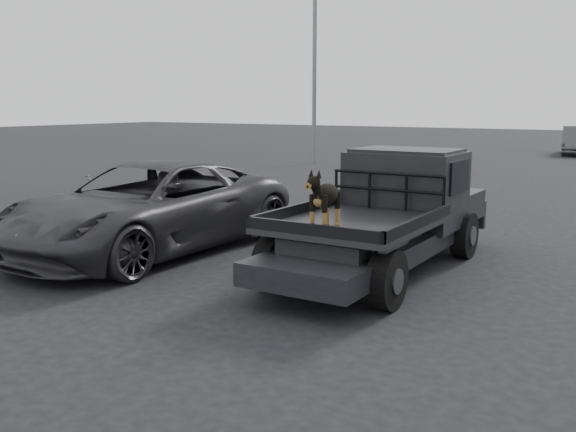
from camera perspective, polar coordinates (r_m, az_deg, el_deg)
The scene contains 6 objects.
ground at distance 7.83m, azimuth 0.56°, elevation -8.78°, with size 120.00×120.00×0.00m, color black.
flatbed_ute at distance 9.81m, azimuth 8.26°, elevation -2.23°, with size 2.00×5.40×0.92m, color black, non-canonical shape.
ute_cab at distance 10.54m, azimuth 10.47°, elevation 3.51°, with size 1.72×1.30×0.88m, color black, non-canonical shape.
headache_rack at distance 9.87m, azimuth 8.84°, elevation 2.16°, with size 1.80×0.08×0.55m, color black, non-canonical shape.
dog at distance 8.34m, azimuth 3.32°, elevation 1.50°, with size 0.32×0.60×0.74m, color black, non-canonical shape.
parked_suv at distance 11.18m, azimuth -12.24°, elevation 0.74°, with size 2.54×5.51×1.53m, color #323137.
Camera 1 is at (3.85, -6.34, 2.52)m, focal length 40.00 mm.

